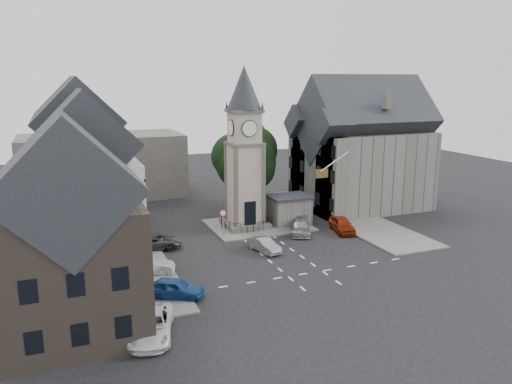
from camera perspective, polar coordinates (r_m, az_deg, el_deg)
name	(u,v)px	position (r m, az deg, el deg)	size (l,w,h in m)	color
ground	(277,252)	(44.52, 2.38, -6.84)	(120.00, 120.00, 0.00)	black
pavement_west	(123,248)	(46.89, -14.92, -6.16)	(6.00, 30.00, 0.14)	#595651
pavement_east	(345,215)	(56.70, 10.16, -2.62)	(6.00, 26.00, 0.14)	#595651
central_island	(258,225)	(52.05, 0.27, -3.80)	(10.00, 8.00, 0.16)	#595651
road_markings	(305,274)	(39.90, 5.65, -9.28)	(20.00, 8.00, 0.01)	silver
clock_tower	(245,149)	(49.79, -1.32, 4.91)	(4.86, 4.86, 16.25)	#4C4944
stone_shelter	(289,210)	(52.50, 3.82, -2.02)	(4.30, 3.30, 3.08)	#62615B
town_tree	(246,153)	(55.29, -1.20, 4.50)	(7.20, 7.20, 10.80)	black
warning_sign_post	(223,218)	(47.64, -3.81, -2.97)	(0.70, 0.19, 2.85)	black
terrace_pink	(77,162)	(54.87, -19.75, 3.27)	(8.10, 7.60, 12.80)	#B67D83
terrace_cream	(82,175)	(46.98, -19.31, 1.81)	(8.10, 7.60, 12.80)	beige
terrace_tudor	(88,199)	(39.23, -18.66, -0.81)	(8.10, 7.60, 12.00)	silver
building_sw_stone	(72,250)	(30.74, -20.28, -6.26)	(8.60, 7.60, 10.40)	#4E443B
backdrop_west	(103,166)	(67.30, -17.07, 2.87)	(20.00, 10.00, 8.00)	#4C4944
east_building	(360,155)	(59.81, 11.81, 4.18)	(14.40, 11.40, 12.60)	#62615B
east_boundary_wall	(315,210)	(56.88, 6.71, -2.06)	(0.40, 16.00, 0.90)	#62615B
flagpole	(335,162)	(49.84, 8.98, 3.46)	(3.68, 0.10, 2.74)	white
car_west_blue	(174,288)	(35.85, -9.36, -10.80)	(1.69, 4.21, 1.43)	navy
car_west_silver	(148,266)	(40.32, -12.29, -8.24)	(1.45, 4.17, 1.37)	gray
car_west_grey	(153,242)	(45.85, -11.64, -5.60)	(2.30, 4.98, 1.38)	#2C2C2E
car_island_silver	(264,245)	(44.38, 0.93, -6.06)	(1.29, 3.70, 1.22)	gray
car_island_east	(301,227)	(49.61, 5.12, -4.01)	(1.82, 4.49, 1.30)	gray
car_east_red	(342,225)	(50.65, 9.80, -3.70)	(1.74, 4.32, 1.47)	maroon
van_sw_white	(151,325)	(31.19, -11.89, -14.65)	(2.42, 5.26, 1.46)	silver
pedestrian	(308,209)	(55.69, 5.95, -1.99)	(0.58, 0.38, 1.59)	#B2A393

